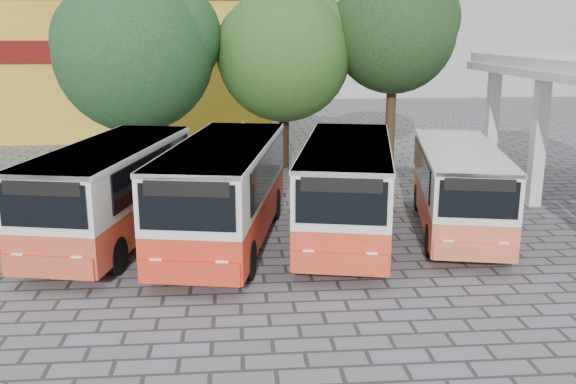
{
  "coord_description": "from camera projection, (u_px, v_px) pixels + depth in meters",
  "views": [
    {
      "loc": [
        -3.21,
        -16.07,
        6.31
      ],
      "look_at": [
        -1.58,
        2.97,
        1.5
      ],
      "focal_mm": 40.0,
      "sensor_mm": 36.0,
      "label": 1
    }
  ],
  "objects": [
    {
      "name": "ground",
      "position": [
        356.0,
        271.0,
        17.33
      ],
      "size": [
        90.0,
        90.0,
        0.0
      ],
      "primitive_type": "plane",
      "color": "slate",
      "rests_on": "ground"
    },
    {
      "name": "shophouse_block",
      "position": [
        109.0,
        66.0,
        40.52
      ],
      "size": [
        20.4,
        10.4,
        8.3
      ],
      "color": "gold",
      "rests_on": "ground"
    },
    {
      "name": "bus_far_left",
      "position": [
        112.0,
        187.0,
        19.41
      ],
      "size": [
        4.23,
        8.71,
        2.99
      ],
      "rotation": [
        0.0,
        0.0,
        -0.22
      ],
      "color": "#DA4E2B",
      "rests_on": "ground"
    },
    {
      "name": "bus_centre_left",
      "position": [
        224.0,
        187.0,
        19.12
      ],
      "size": [
        4.17,
        9.0,
        3.11
      ],
      "rotation": [
        0.0,
        0.0,
        -0.19
      ],
      "color": "red",
      "rests_on": "ground"
    },
    {
      "name": "bus_centre_right",
      "position": [
        347.0,
        184.0,
        19.67
      ],
      "size": [
        4.22,
        8.78,
        3.02
      ],
      "rotation": [
        0.0,
        0.0,
        -0.21
      ],
      "color": "#E93E21",
      "rests_on": "ground"
    },
    {
      "name": "bus_far_right",
      "position": [
        459.0,
        184.0,
        20.36
      ],
      "size": [
        3.85,
        8.0,
        2.75
      ],
      "rotation": [
        0.0,
        0.0,
        -0.21
      ],
      "color": "#E7613F",
      "rests_on": "ground"
    },
    {
      "name": "tree_left",
      "position": [
        136.0,
        48.0,
        27.94
      ],
      "size": [
        7.29,
        6.94,
        8.84
      ],
      "color": "#302315",
      "rests_on": "ground"
    },
    {
      "name": "tree_middle",
      "position": [
        286.0,
        50.0,
        29.34
      ],
      "size": [
        6.42,
        6.11,
        8.3
      ],
      "color": "black",
      "rests_on": "ground"
    },
    {
      "name": "tree_right",
      "position": [
        395.0,
        27.0,
        29.35
      ],
      "size": [
        6.0,
        5.71,
        9.16
      ],
      "color": "#49311F",
      "rests_on": "ground"
    }
  ]
}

